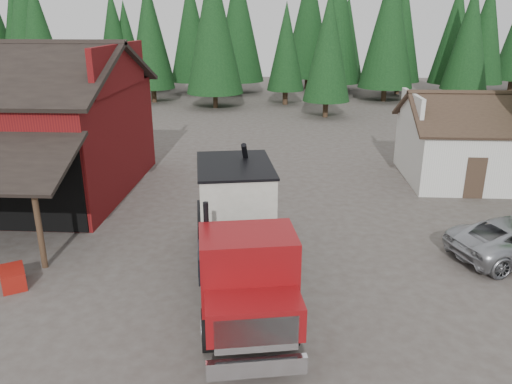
{
  "coord_description": "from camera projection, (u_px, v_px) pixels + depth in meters",
  "views": [
    {
      "loc": [
        2.54,
        -12.78,
        8.14
      ],
      "look_at": [
        1.49,
        5.18,
        1.8
      ],
      "focal_mm": 35.0,
      "sensor_mm": 36.0,
      "label": 1
    }
  ],
  "objects": [
    {
      "name": "ground",
      "position": [
        196.0,
        305.0,
        14.88
      ],
      "size": [
        120.0,
        120.0,
        0.0
      ],
      "primitive_type": "plane",
      "color": "#463D37",
      "rests_on": "ground"
    },
    {
      "name": "red_barn",
      "position": [
        2.0,
        137.0,
        23.91
      ],
      "size": [
        12.8,
        13.63,
        7.18
      ],
      "color": "maroon",
      "rests_on": "ground"
    },
    {
      "name": "farmhouse",
      "position": [
        486.0,
        149.0,
        25.85
      ],
      "size": [
        8.6,
        6.42,
        4.65
      ],
      "color": "silver",
      "rests_on": "ground"
    },
    {
      "name": "conifer_backdrop",
      "position": [
        262.0,
        95.0,
        54.42
      ],
      "size": [
        76.0,
        16.0,
        16.0
      ],
      "primitive_type": null,
      "color": "black",
      "rests_on": "ground"
    },
    {
      "name": "near_pine_b",
      "position": [
        328.0,
        46.0,
        40.84
      ],
      "size": [
        3.96,
        3.96,
        10.4
      ],
      "color": "#382619",
      "rests_on": "ground"
    },
    {
      "name": "near_pine_d",
      "position": [
        213.0,
        25.0,
        44.65
      ],
      "size": [
        5.28,
        5.28,
        13.4
      ],
      "color": "#382619",
      "rests_on": "ground"
    },
    {
      "name": "feed_truck",
      "position": [
        240.0,
        230.0,
        15.3
      ],
      "size": [
        4.02,
        9.55,
        4.18
      ],
      "rotation": [
        0.0,
        0.0,
        0.17
      ],
      "color": "black",
      "rests_on": "ground"
    },
    {
      "name": "equip_box",
      "position": [
        13.0,
        278.0,
        15.86
      ],
      "size": [
        1.18,
        1.3,
        0.6
      ],
      "primitive_type": "cube",
      "rotation": [
        0.0,
        0.0,
        0.56
      ],
      "color": "maroon",
      "rests_on": "ground"
    }
  ]
}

